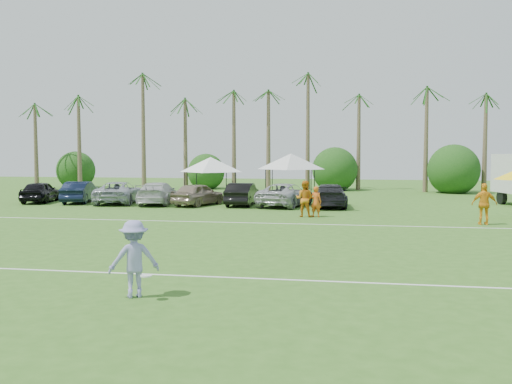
# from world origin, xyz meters

# --- Properties ---
(ground) EXTENTS (120.00, 120.00, 0.00)m
(ground) POSITION_xyz_m (0.00, 0.00, 0.00)
(ground) COLOR #36641E
(ground) RESTS_ON ground
(field_lines) EXTENTS (80.00, 12.10, 0.01)m
(field_lines) POSITION_xyz_m (0.00, 8.00, 0.01)
(field_lines) COLOR white
(field_lines) RESTS_ON ground
(palm_tree_0) EXTENTS (2.40, 2.40, 8.90)m
(palm_tree_0) POSITION_xyz_m (-22.00, 38.00, 7.48)
(palm_tree_0) COLOR brown
(palm_tree_0) RESTS_ON ground
(palm_tree_1) EXTENTS (2.40, 2.40, 9.90)m
(palm_tree_1) POSITION_xyz_m (-17.00, 38.00, 8.35)
(palm_tree_1) COLOR brown
(palm_tree_1) RESTS_ON ground
(palm_tree_2) EXTENTS (2.40, 2.40, 10.90)m
(palm_tree_2) POSITION_xyz_m (-12.00, 38.00, 9.21)
(palm_tree_2) COLOR brown
(palm_tree_2) RESTS_ON ground
(palm_tree_3) EXTENTS (2.40, 2.40, 11.90)m
(palm_tree_3) POSITION_xyz_m (-8.00, 38.00, 10.06)
(palm_tree_3) COLOR brown
(palm_tree_3) RESTS_ON ground
(palm_tree_4) EXTENTS (2.40, 2.40, 8.90)m
(palm_tree_4) POSITION_xyz_m (-4.00, 38.00, 7.48)
(palm_tree_4) COLOR brown
(palm_tree_4) RESTS_ON ground
(palm_tree_5) EXTENTS (2.40, 2.40, 9.90)m
(palm_tree_5) POSITION_xyz_m (0.00, 38.00, 8.35)
(palm_tree_5) COLOR brown
(palm_tree_5) RESTS_ON ground
(palm_tree_6) EXTENTS (2.40, 2.40, 10.90)m
(palm_tree_6) POSITION_xyz_m (4.00, 38.00, 9.21)
(palm_tree_6) COLOR brown
(palm_tree_6) RESTS_ON ground
(palm_tree_7) EXTENTS (2.40, 2.40, 11.90)m
(palm_tree_7) POSITION_xyz_m (8.00, 38.00, 10.06)
(palm_tree_7) COLOR brown
(palm_tree_7) RESTS_ON ground
(palm_tree_8) EXTENTS (2.40, 2.40, 8.90)m
(palm_tree_8) POSITION_xyz_m (13.00, 38.00, 7.48)
(palm_tree_8) COLOR brown
(palm_tree_8) RESTS_ON ground
(palm_tree_9) EXTENTS (2.40, 2.40, 9.90)m
(palm_tree_9) POSITION_xyz_m (18.00, 38.00, 8.35)
(palm_tree_9) COLOR brown
(palm_tree_9) RESTS_ON ground
(bush_tree_0) EXTENTS (4.00, 4.00, 4.00)m
(bush_tree_0) POSITION_xyz_m (-19.00, 39.00, 1.80)
(bush_tree_0) COLOR brown
(bush_tree_0) RESTS_ON ground
(bush_tree_1) EXTENTS (4.00, 4.00, 4.00)m
(bush_tree_1) POSITION_xyz_m (-6.00, 39.00, 1.80)
(bush_tree_1) COLOR brown
(bush_tree_1) RESTS_ON ground
(bush_tree_2) EXTENTS (4.00, 4.00, 4.00)m
(bush_tree_2) POSITION_xyz_m (6.00, 39.00, 1.80)
(bush_tree_2) COLOR brown
(bush_tree_2) RESTS_ON ground
(bush_tree_3) EXTENTS (4.00, 4.00, 4.00)m
(bush_tree_3) POSITION_xyz_m (16.00, 39.00, 1.80)
(bush_tree_3) COLOR brown
(bush_tree_3) RESTS_ON ground
(sideline_player_a) EXTENTS (0.68, 0.53, 1.64)m
(sideline_player_a) POSITION_xyz_m (5.87, 17.09, 0.82)
(sideline_player_a) COLOR #DB5D18
(sideline_player_a) RESTS_ON ground
(sideline_player_b) EXTENTS (1.04, 0.87, 1.93)m
(sideline_player_b) POSITION_xyz_m (5.26, 17.10, 0.97)
(sideline_player_b) COLOR orange
(sideline_player_b) RESTS_ON ground
(sideline_player_c) EXTENTS (1.17, 0.50, 1.98)m
(sideline_player_c) POSITION_xyz_m (13.96, 15.28, 0.99)
(sideline_player_c) COLOR orange
(sideline_player_c) RESTS_ON ground
(canopy_tent_left) EXTENTS (4.46, 4.46, 3.61)m
(canopy_tent_left) POSITION_xyz_m (-2.06, 25.53, 3.09)
(canopy_tent_left) COLOR black
(canopy_tent_left) RESTS_ON ground
(canopy_tent_right) EXTENTS (4.81, 4.81, 3.90)m
(canopy_tent_right) POSITION_xyz_m (3.35, 27.34, 3.34)
(canopy_tent_right) COLOR black
(canopy_tent_right) RESTS_ON ground
(frisbee_player) EXTENTS (1.37, 1.17, 1.83)m
(frisbee_player) POSITION_xyz_m (2.83, -0.42, 0.92)
(frisbee_player) COLOR #8C8CC6
(frisbee_player) RESTS_ON ground
(parked_car_0) EXTENTS (2.59, 4.56, 1.46)m
(parked_car_0) POSITION_xyz_m (-13.36, 22.69, 0.73)
(parked_car_0) COLOR black
(parked_car_0) RESTS_ON ground
(parked_car_1) EXTENTS (2.39, 4.66, 1.46)m
(parked_car_1) POSITION_xyz_m (-10.55, 22.95, 0.73)
(parked_car_1) COLOR black
(parked_car_1) RESTS_ON ground
(parked_car_2) EXTENTS (3.27, 5.59, 1.46)m
(parked_car_2) POSITION_xyz_m (-7.73, 22.88, 0.73)
(parked_car_2) COLOR #9FA5AF
(parked_car_2) RESTS_ON ground
(parked_car_3) EXTENTS (2.62, 5.24, 1.46)m
(parked_car_3) POSITION_xyz_m (-4.92, 22.71, 0.73)
(parked_car_3) COLOR silver
(parked_car_3) RESTS_ON ground
(parked_car_4) EXTENTS (2.98, 4.62, 1.46)m
(parked_car_4) POSITION_xyz_m (-2.10, 22.40, 0.73)
(parked_car_4) COLOR gray
(parked_car_4) RESTS_ON ground
(parked_car_5) EXTENTS (1.59, 4.45, 1.46)m
(parked_car_5) POSITION_xyz_m (0.71, 22.92, 0.73)
(parked_car_5) COLOR black
(parked_car_5) RESTS_ON ground
(parked_car_6) EXTENTS (3.51, 5.66, 1.46)m
(parked_car_6) POSITION_xyz_m (3.53, 22.85, 0.73)
(parked_car_6) COLOR #AEAFB2
(parked_car_6) RESTS_ON ground
(parked_car_7) EXTENTS (2.44, 5.19, 1.46)m
(parked_car_7) POSITION_xyz_m (6.34, 22.79, 0.73)
(parked_car_7) COLOR black
(parked_car_7) RESTS_ON ground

